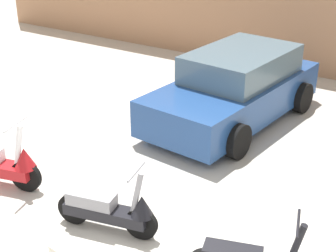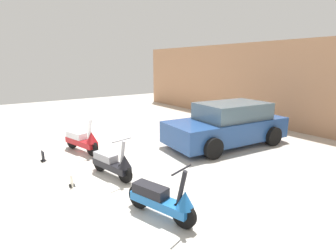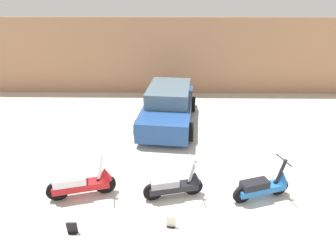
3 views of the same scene
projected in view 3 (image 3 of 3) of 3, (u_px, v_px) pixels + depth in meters
ground_plane at (194, 224)px, 5.25m from camera, size 28.00×28.00×0.00m
wall_back at (182, 57)px, 11.69m from camera, size 19.60×0.12×3.31m
scooter_front_left at (84, 182)px, 5.84m from camera, size 1.48×0.67×1.05m
scooter_front_right at (176, 184)px, 5.83m from camera, size 1.35×0.58×0.95m
scooter_front_center at (264, 185)px, 5.79m from camera, size 1.34×0.65×0.96m
car_rear_left at (169, 106)px, 9.24m from camera, size 2.14×3.96×1.30m
placard_near_left_scooter at (72, 228)px, 5.00m from camera, size 0.20×0.13×0.26m
placard_near_right_scooter at (171, 222)px, 5.14m from camera, size 0.20×0.14×0.26m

